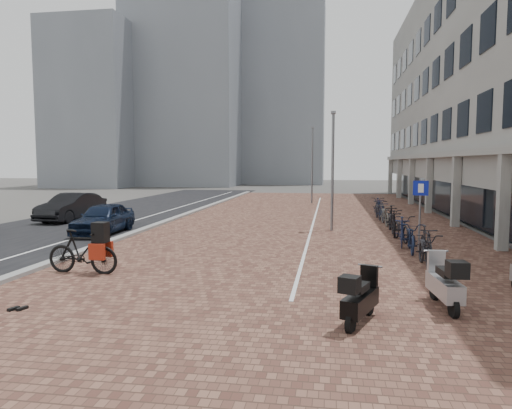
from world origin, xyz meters
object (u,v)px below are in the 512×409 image
object	(u,v)px
car_navy	(103,218)
scooter_mid	(360,297)
car_dark	(72,207)
scooter_front	(445,282)
hero_bike	(82,251)
parking_sign	(420,204)

from	to	relation	value
car_navy	scooter_mid	xyz separation A→B (m)	(10.08, -9.68, -0.13)
car_dark	scooter_mid	xyz separation A→B (m)	(13.88, -13.63, -0.19)
scooter_mid	scooter_front	bearing A→B (deg)	55.80
car_navy	hero_bike	size ratio (longest dim) A/B	1.89
scooter_mid	parking_sign	world-z (taller)	parking_sign
scooter_front	hero_bike	bearing A→B (deg)	164.51
scooter_front	scooter_mid	xyz separation A→B (m)	(-1.77, -1.20, -0.05)
scooter_front	car_navy	bearing A→B (deg)	139.46
scooter_front	scooter_mid	distance (m)	2.14
car_navy	car_dark	size ratio (longest dim) A/B	0.89
car_navy	hero_bike	world-z (taller)	hero_bike
car_navy	car_dark	world-z (taller)	car_dark
hero_bike	parking_sign	world-z (taller)	parking_sign
car_dark	parking_sign	size ratio (longest dim) A/B	1.81
car_dark	hero_bike	xyz separation A→B (m)	(6.69, -10.77, -0.08)
scooter_mid	parking_sign	xyz separation A→B (m)	(2.47, 7.84, 1.08)
car_dark	parking_sign	world-z (taller)	parking_sign
hero_bike	scooter_mid	xyz separation A→B (m)	(7.19, -2.87, -0.11)
car_navy	parking_sign	distance (m)	12.72
scooter_mid	parking_sign	bearing A→B (deg)	94.03
hero_bike	scooter_front	xyz separation A→B (m)	(8.95, -1.66, -0.06)
car_dark	parking_sign	bearing A→B (deg)	-15.07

